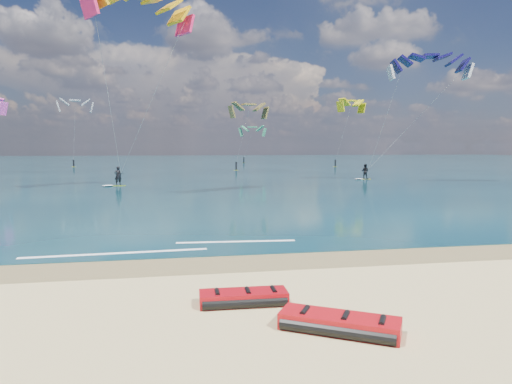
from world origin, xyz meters
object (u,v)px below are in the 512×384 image
kitesurfer_far (398,112)px  kitesurfer_main (129,87)px  packed_kite_left (244,304)px  packed_kite_mid (339,331)px

kitesurfer_far → kitesurfer_main: bearing=-164.9°
packed_kite_left → kitesurfer_far: kitesurfer_far is taller
packed_kite_mid → kitesurfer_far: 46.02m
kitesurfer_main → kitesurfer_far: kitesurfer_main is taller
packed_kite_left → kitesurfer_far: (23.39, 37.80, 7.89)m
packed_kite_left → packed_kite_mid: 2.69m
packed_kite_left → kitesurfer_far: size_ratio=0.15×
packed_kite_left → kitesurfer_far: bearing=59.8°
packed_kite_left → packed_kite_mid: bearing=-47.8°
packed_kite_mid → packed_kite_left: bearing=161.7°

